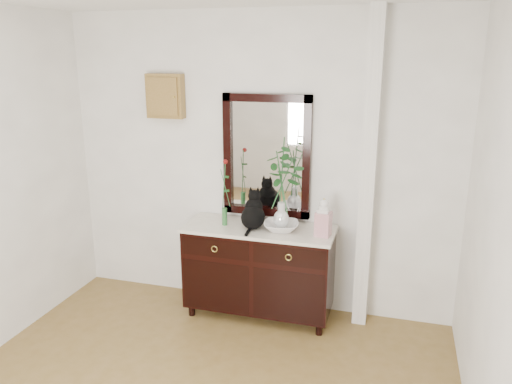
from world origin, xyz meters
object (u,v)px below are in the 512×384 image
(lotus_bowl, at_px, (281,226))
(ginger_jar, at_px, (323,217))
(sideboard, at_px, (259,267))
(cat, at_px, (253,210))

(lotus_bowl, bearing_deg, ginger_jar, -3.65)
(lotus_bowl, xyz_separation_m, ginger_jar, (0.37, -0.02, 0.13))
(sideboard, distance_m, lotus_bowl, 0.46)
(sideboard, relative_size, ginger_jar, 4.04)
(cat, height_order, lotus_bowl, cat)
(cat, height_order, ginger_jar, cat)
(lotus_bowl, height_order, ginger_jar, ginger_jar)
(lotus_bowl, bearing_deg, cat, -177.73)
(sideboard, relative_size, cat, 3.93)
(lotus_bowl, bearing_deg, sideboard, 173.44)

